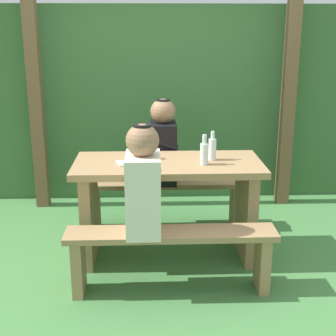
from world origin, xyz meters
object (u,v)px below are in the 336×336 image
at_px(cell_phone, 122,163).
at_px(person_white_shirt, 143,184).
at_px(bench_near, 171,248).
at_px(bottle_left, 204,153).
at_px(bench_far, 166,195).
at_px(picnic_table, 168,193).
at_px(person_black_coat, 163,144).
at_px(bottle_right, 212,148).
at_px(drinking_glass, 151,154).

bearing_deg(cell_phone, person_white_shirt, -87.14).
xyz_separation_m(bench_near, bottle_left, (0.26, 0.44, 0.54)).
xyz_separation_m(bench_far, person_white_shirt, (-0.18, -1.06, 0.46)).
relative_size(picnic_table, person_black_coat, 1.95).
bearing_deg(bottle_right, person_black_coat, 125.93).
distance_m(bench_far, bottle_left, 0.86).
xyz_separation_m(bottle_left, bottle_right, (0.08, 0.13, 0.00)).
relative_size(bottle_left, cell_phone, 1.60).
distance_m(person_white_shirt, cell_phone, 0.50).
distance_m(bench_near, person_white_shirt, 0.49).
relative_size(bench_near, bottle_right, 6.32).
distance_m(bottle_right, cell_phone, 0.68).
relative_size(drinking_glass, bottle_left, 0.38).
relative_size(bench_far, bottle_right, 6.32).
bearing_deg(person_white_shirt, bottle_right, 47.54).
relative_size(bench_far, cell_phone, 10.00).
bearing_deg(person_white_shirt, picnic_table, 71.16).
height_order(bench_far, bottle_left, bottle_left).
xyz_separation_m(bench_far, bottle_right, (0.33, -0.49, 0.54)).
distance_m(person_black_coat, bottle_left, 0.68).
bearing_deg(person_black_coat, cell_phone, -118.73).
height_order(bottle_left, bottle_right, bottle_left).
xyz_separation_m(bench_near, bottle_right, (0.33, 0.56, 0.54)).
xyz_separation_m(bench_near, person_black_coat, (-0.02, 1.06, 0.46)).
bearing_deg(cell_phone, bench_far, 44.46).
height_order(person_white_shirt, bottle_left, person_white_shirt).
bearing_deg(bench_near, bottle_left, 59.51).
height_order(picnic_table, bottle_left, bottle_left).
distance_m(bench_far, drinking_glass, 0.68).
xyz_separation_m(picnic_table, bench_far, (0.00, 0.53, -0.20)).
height_order(bench_far, person_white_shirt, person_white_shirt).
bearing_deg(person_black_coat, bottle_left, -65.51).
bearing_deg(cell_phone, bottle_left, -19.32).
xyz_separation_m(person_white_shirt, drinking_glass, (0.06, 0.61, 0.04)).
relative_size(bench_near, person_white_shirt, 1.95).
relative_size(bench_far, drinking_glass, 16.61).
bearing_deg(bottle_right, cell_phone, -172.91).
bearing_deg(person_white_shirt, bench_far, 80.35).
xyz_separation_m(person_white_shirt, person_black_coat, (0.16, 1.05, 0.00)).
xyz_separation_m(person_white_shirt, cell_phone, (-0.16, 0.48, 0.00)).
bearing_deg(bench_near, picnic_table, 90.00).
distance_m(drinking_glass, bottle_right, 0.46).
bearing_deg(picnic_table, bottle_left, -19.14).
relative_size(drinking_glass, bottle_right, 0.38).
relative_size(bench_near, bench_far, 1.00).
xyz_separation_m(person_black_coat, bottle_right, (0.36, -0.49, 0.09)).
height_order(person_black_coat, drinking_glass, person_black_coat).
bearing_deg(bottle_left, person_black_coat, 114.49).
bearing_deg(bottle_right, drinking_glass, 174.18).
height_order(person_black_coat, bottle_left, person_black_coat).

